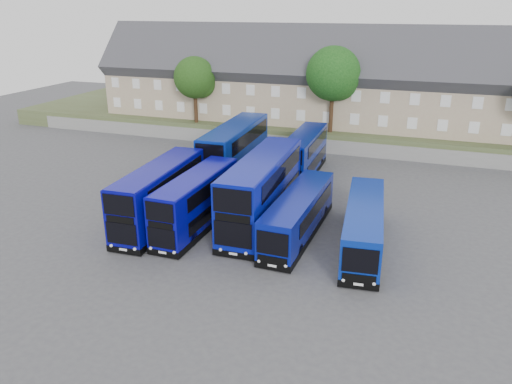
{
  "coord_description": "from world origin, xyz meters",
  "views": [
    {
      "loc": [
        12.03,
        -27.85,
        15.12
      ],
      "look_at": [
        0.68,
        4.55,
        2.2
      ],
      "focal_mm": 35.0,
      "sensor_mm": 36.0,
      "label": 1
    }
  ],
  "objects_px": {
    "coach_east_a": "(298,215)",
    "tree_mid": "(335,76)",
    "dd_front_left": "(160,196)",
    "tree_west": "(196,79)",
    "dd_front_mid": "(196,203)"
  },
  "relations": [
    {
      "from": "dd_front_left",
      "to": "tree_west",
      "type": "xyz_separation_m",
      "value": [
        -8.13,
        23.39,
        4.94
      ]
    },
    {
      "from": "coach_east_a",
      "to": "tree_west",
      "type": "bearing_deg",
      "value": 131.05
    },
    {
      "from": "dd_front_left",
      "to": "tree_west",
      "type": "bearing_deg",
      "value": 106.76
    },
    {
      "from": "coach_east_a",
      "to": "tree_mid",
      "type": "distance_m",
      "value": 23.66
    },
    {
      "from": "coach_east_a",
      "to": "tree_west",
      "type": "height_order",
      "value": "tree_west"
    },
    {
      "from": "dd_front_mid",
      "to": "tree_mid",
      "type": "bearing_deg",
      "value": 79.18
    },
    {
      "from": "coach_east_a",
      "to": "tree_mid",
      "type": "relative_size",
      "value": 1.21
    },
    {
      "from": "dd_front_left",
      "to": "coach_east_a",
      "type": "height_order",
      "value": "dd_front_left"
    },
    {
      "from": "coach_east_a",
      "to": "tree_west",
      "type": "distance_m",
      "value": 29.17
    },
    {
      "from": "dd_front_left",
      "to": "tree_west",
      "type": "distance_m",
      "value": 25.25
    },
    {
      "from": "tree_mid",
      "to": "coach_east_a",
      "type": "bearing_deg",
      "value": -84.48
    },
    {
      "from": "dd_front_mid",
      "to": "tree_mid",
      "type": "distance_m",
      "value": 25.14
    },
    {
      "from": "dd_front_mid",
      "to": "tree_west",
      "type": "height_order",
      "value": "tree_west"
    },
    {
      "from": "dd_front_left",
      "to": "dd_front_mid",
      "type": "xyz_separation_m",
      "value": [
        2.89,
        0.03,
        -0.18
      ]
    },
    {
      "from": "dd_front_mid",
      "to": "dd_front_left",
      "type": "bearing_deg",
      "value": -178.49
    }
  ]
}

